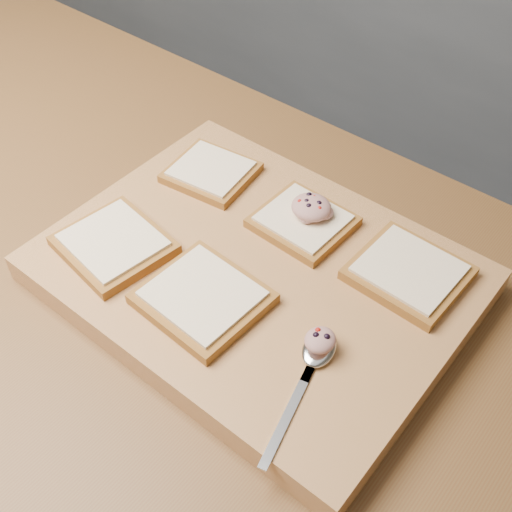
{
  "coord_description": "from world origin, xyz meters",
  "views": [
    {
      "loc": [
        0.5,
        -0.36,
        1.52
      ],
      "look_at": [
        0.16,
        0.05,
        0.95
      ],
      "focal_mm": 45.0,
      "sensor_mm": 36.0,
      "label": 1
    }
  ],
  "objects_px": {
    "bread_far_center": "(303,221)",
    "tuna_salad_dollop": "(311,207)",
    "spoon": "(315,358)",
    "cutting_board": "(256,275)"
  },
  "relations": [
    {
      "from": "cutting_board",
      "to": "tuna_salad_dollop",
      "type": "bearing_deg",
      "value": 85.2
    },
    {
      "from": "bread_far_center",
      "to": "tuna_salad_dollop",
      "type": "distance_m",
      "value": 0.02
    },
    {
      "from": "bread_far_center",
      "to": "tuna_salad_dollop",
      "type": "xyz_separation_m",
      "value": [
        0.0,
        0.01,
        0.02
      ]
    },
    {
      "from": "cutting_board",
      "to": "spoon",
      "type": "height_order",
      "value": "spoon"
    },
    {
      "from": "bread_far_center",
      "to": "spoon",
      "type": "relative_size",
      "value": 0.67
    },
    {
      "from": "cutting_board",
      "to": "spoon",
      "type": "bearing_deg",
      "value": -26.71
    },
    {
      "from": "cutting_board",
      "to": "tuna_salad_dollop",
      "type": "distance_m",
      "value": 0.11
    },
    {
      "from": "cutting_board",
      "to": "bread_far_center",
      "type": "distance_m",
      "value": 0.1
    },
    {
      "from": "bread_far_center",
      "to": "spoon",
      "type": "xyz_separation_m",
      "value": [
        0.13,
        -0.16,
        -0.0
      ]
    },
    {
      "from": "spoon",
      "to": "cutting_board",
      "type": "bearing_deg",
      "value": 153.29
    }
  ]
}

